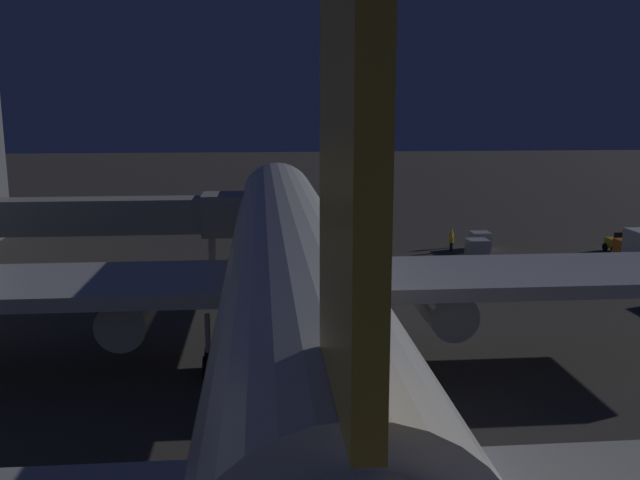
% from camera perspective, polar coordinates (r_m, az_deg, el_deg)
% --- Properties ---
extents(ground_plane, '(320.00, 320.00, 0.00)m').
position_cam_1_polar(ground_plane, '(45.48, -3.03, -6.07)').
color(ground_plane, '#383533').
extents(airliner_at_gate, '(49.68, 58.71, 20.47)m').
position_cam_1_polar(airliner_at_gate, '(33.54, -2.49, -2.48)').
color(airliner_at_gate, silver).
rests_on(airliner_at_gate, ground_plane).
extents(jet_bridge, '(24.13, 3.40, 7.17)m').
position_cam_1_polar(jet_bridge, '(51.66, -17.73, 1.92)').
color(jet_bridge, '#9E9E99').
rests_on(jet_bridge, ground_plane).
extents(baggage_tug_lead, '(1.86, 2.30, 1.95)m').
position_cam_1_polar(baggage_tug_lead, '(69.40, 23.73, -0.31)').
color(baggage_tug_lead, yellow).
rests_on(baggage_tug_lead, ground_plane).
extents(baggage_container_near_belt, '(1.83, 1.77, 1.59)m').
position_cam_1_polar(baggage_container_near_belt, '(63.40, 13.07, -0.65)').
color(baggage_container_near_belt, '#B7BABF').
rests_on(baggage_container_near_belt, ground_plane).
extents(baggage_container_far_row, '(1.77, 1.76, 1.68)m').
position_cam_1_polar(baggage_container_far_row, '(66.64, 13.29, -0.05)').
color(baggage_container_far_row, '#B7BABF').
rests_on(baggage_container_far_row, ground_plane).
extents(ground_crew_near_nose_gear, '(0.40, 0.40, 1.82)m').
position_cam_1_polar(ground_crew_near_nose_gear, '(66.77, 10.97, 0.21)').
color(ground_crew_near_nose_gear, black).
rests_on(ground_crew_near_nose_gear, ground_plane).
extents(ground_crew_by_belt_loader, '(0.40, 0.40, 1.69)m').
position_cam_1_polar(ground_crew_by_belt_loader, '(64.95, 10.96, -0.16)').
color(ground_crew_by_belt_loader, black).
rests_on(ground_crew_by_belt_loader, ground_plane).
extents(traffic_cone_nose_port, '(0.36, 0.36, 0.55)m').
position_cam_1_polar(traffic_cone_nose_port, '(61.80, -1.54, -1.15)').
color(traffic_cone_nose_port, orange).
rests_on(traffic_cone_nose_port, ground_plane).
extents(traffic_cone_nose_starboard, '(0.36, 0.36, 0.55)m').
position_cam_1_polar(traffic_cone_nose_starboard, '(61.70, -5.63, -1.22)').
color(traffic_cone_nose_starboard, orange).
rests_on(traffic_cone_nose_starboard, ground_plane).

